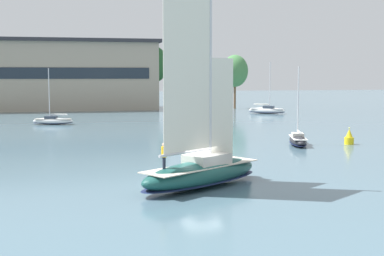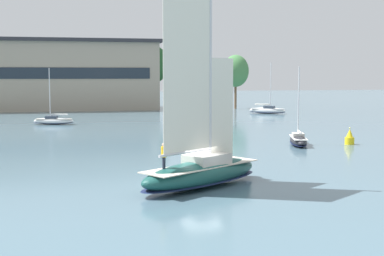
% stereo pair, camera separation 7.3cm
% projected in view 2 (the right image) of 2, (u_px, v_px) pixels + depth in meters
% --- Properties ---
extents(ground_plane, '(400.00, 400.00, 0.00)m').
position_uv_depth(ground_plane, '(202.00, 187.00, 34.75)').
color(ground_plane, slate).
extents(waterfront_building, '(42.09, 15.76, 14.42)m').
position_uv_depth(waterfront_building, '(57.00, 75.00, 111.07)').
color(waterfront_building, tan).
rests_on(waterfront_building, ground).
extents(tree_shore_left, '(6.51, 6.51, 13.40)m').
position_uv_depth(tree_shore_left, '(153.00, 65.00, 113.35)').
color(tree_shore_left, brown).
rests_on(tree_shore_left, ground).
extents(tree_shore_right, '(5.56, 5.56, 11.45)m').
position_uv_depth(tree_shore_right, '(236.00, 71.00, 113.53)').
color(tree_shore_right, brown).
rests_on(tree_shore_right, ground).
extents(sailboat_main, '(10.05, 8.13, 14.04)m').
position_uv_depth(sailboat_main, '(202.00, 170.00, 34.65)').
color(sailboat_main, '#194C47').
rests_on(sailboat_main, ground).
extents(sailboat_moored_near_marina, '(6.19, 3.09, 8.22)m').
position_uv_depth(sailboat_moored_near_marina, '(54.00, 121.00, 77.94)').
color(sailboat_moored_near_marina, silver).
rests_on(sailboat_moored_near_marina, ground).
extents(sailboat_moored_mid_channel, '(3.24, 6.11, 8.11)m').
position_uv_depth(sailboat_moored_mid_channel, '(298.00, 140.00, 55.18)').
color(sailboat_moored_mid_channel, '#232328').
rests_on(sailboat_moored_mid_channel, ground).
extents(sailboat_moored_outer_mooring, '(6.82, 5.54, 9.56)m').
position_uv_depth(sailboat_moored_outer_mooring, '(267.00, 110.00, 99.59)').
color(sailboat_moored_outer_mooring, silver).
rests_on(sailboat_moored_outer_mooring, ground).
extents(channel_buoy, '(0.98, 0.98, 1.79)m').
position_uv_depth(channel_buoy, '(350.00, 138.00, 55.73)').
color(channel_buoy, yellow).
rests_on(channel_buoy, ground).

